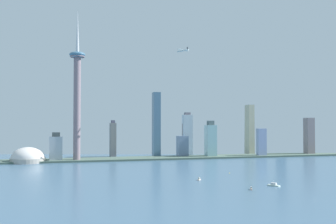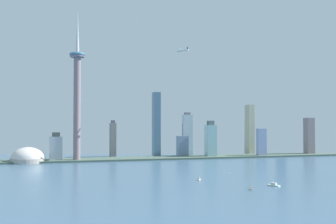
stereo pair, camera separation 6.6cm
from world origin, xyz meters
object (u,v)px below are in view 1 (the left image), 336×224
(stadium_dome, at_px, (28,158))
(skyscraper_1, at_px, (182,147))
(skyscraper_9, at_px, (187,135))
(skyscraper_2, at_px, (281,128))
(boat_0, at_px, (274,185))
(boat_1, at_px, (251,189))
(skyscraper_3, at_px, (113,139))
(observation_tower, at_px, (77,90))
(skyscraper_8, at_px, (211,140))
(skyscraper_4, at_px, (261,143))
(skyscraper_5, at_px, (56,148))
(boat_2, at_px, (199,179))
(channel_buoy_0, at_px, (229,173))
(skyscraper_0, at_px, (249,130))
(skyscraper_6, at_px, (309,136))
(skyscraper_7, at_px, (156,125))
(airplane, at_px, (183,51))

(stadium_dome, xyz_separation_m, skyscraper_1, (346.19, 34.13, 17.05))
(skyscraper_9, bearing_deg, skyscraper_2, 2.97)
(boat_0, xyz_separation_m, boat_1, (-41.93, -18.09, -0.11))
(skyscraper_3, distance_m, boat_0, 513.51)
(skyscraper_1, xyz_separation_m, skyscraper_2, (291.40, 42.08, 43.82))
(observation_tower, distance_m, skyscraper_8, 331.31)
(skyscraper_4, bearing_deg, skyscraper_5, 178.71)
(skyscraper_4, bearing_deg, boat_2, -130.82)
(boat_2, distance_m, channel_buoy_0, 92.73)
(skyscraper_3, bearing_deg, skyscraper_9, -10.34)
(skyscraper_0, xyz_separation_m, channel_buoy_0, (-200.95, -322.28, -63.67))
(skyscraper_8, height_order, boat_1, skyscraper_8)
(skyscraper_5, bearing_deg, skyscraper_6, 0.59)
(skyscraper_4, relative_size, skyscraper_9, 0.63)
(boat_0, distance_m, boat_2, 106.63)
(skyscraper_0, distance_m, skyscraper_2, 103.25)
(skyscraper_1, xyz_separation_m, skyscraper_7, (-59.26, 21.29, 52.36))
(observation_tower, distance_m, boat_1, 479.34)
(skyscraper_9, xyz_separation_m, boat_2, (-105.74, -382.35, -50.77))
(skyscraper_9, height_order, boat_1, skyscraper_9)
(skyscraper_3, xyz_separation_m, boat_0, (152.12, -488.77, -40.77))
(observation_tower, height_order, skyscraper_7, observation_tower)
(skyscraper_7, relative_size, boat_1, 19.59)
(skyscraper_0, bearing_deg, boat_0, -113.44)
(stadium_dome, distance_m, skyscraper_4, 535.90)
(skyscraper_4, bearing_deg, skyscraper_1, 168.64)
(skyscraper_4, bearing_deg, skyscraper_3, 164.12)
(stadium_dome, relative_size, skyscraper_7, 0.45)
(skyscraper_2, xyz_separation_m, skyscraper_7, (-350.67, -20.79, 8.55))
(skyscraper_6, bearing_deg, skyscraper_7, 173.90)
(stadium_dome, relative_size, boat_2, 8.38)
(stadium_dome, relative_size, skyscraper_4, 1.03)
(skyscraper_2, distance_m, boat_2, 550.23)
(skyscraper_0, relative_size, skyscraper_6, 1.35)
(stadium_dome, distance_m, skyscraper_3, 212.70)
(skyscraper_5, distance_m, skyscraper_9, 317.71)
(skyscraper_4, relative_size, boat_1, 8.61)
(observation_tower, height_order, boat_1, observation_tower)
(skyscraper_2, height_order, skyscraper_7, skyscraper_7)
(skyscraper_9, distance_m, channel_buoy_0, 330.61)
(boat_0, bearing_deg, boat_2, 17.36)
(boat_0, height_order, airplane, airplane)
(skyscraper_6, distance_m, boat_0, 533.23)
(skyscraper_5, distance_m, boat_2, 387.57)
(skyscraper_6, bearing_deg, boat_2, -141.46)
(skyscraper_3, bearing_deg, skyscraper_5, -146.11)
(skyscraper_2, height_order, skyscraper_8, skyscraper_2)
(skyscraper_6, bearing_deg, channel_buoy_0, -141.41)
(skyscraper_0, bearing_deg, skyscraper_1, -172.36)
(boat_0, height_order, channel_buoy_0, boat_0)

